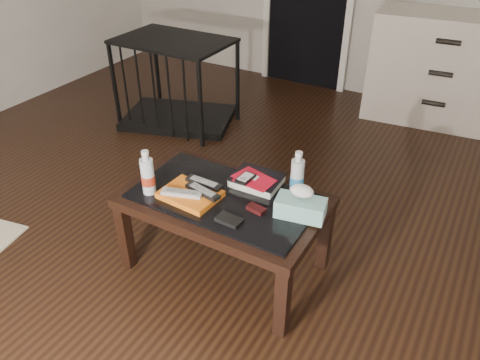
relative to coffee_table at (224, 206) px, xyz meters
The scene contains 16 objects.
ground 0.57m from the coffee_table, 141.78° to the left, with size 5.00×5.00×0.00m, color black.
coffee_table is the anchor object (origin of this frame).
dresser 2.56m from the coffee_table, 75.69° to the left, with size 1.24×0.61×0.90m.
pet_crate 1.87m from the coffee_table, 133.87° to the left, with size 1.04×0.85×0.71m.
magazines 0.19m from the coffee_table, 147.66° to the right, with size 0.28×0.21×0.03m, color orange.
remote_silver 0.23m from the coffee_table, 141.74° to the right, with size 0.20×0.05×0.02m, color #A8A8AC.
remote_black_front 0.15m from the coffee_table, 142.28° to the right, with size 0.20×0.05×0.02m, color black.
remote_black_back 0.16m from the coffee_table, behind, with size 0.20×0.05×0.02m, color black.
textbook 0.22m from the coffee_table, 63.22° to the left, with size 0.25×0.20×0.05m, color black.
dvd_mailers 0.21m from the coffee_table, 62.21° to the left, with size 0.19×0.14×0.01m, color red.
ipod 0.18m from the coffee_table, 64.28° to the left, with size 0.06×0.10×0.02m, color black.
flip_phone 0.21m from the coffee_table, ahead, with size 0.09×0.05×0.02m, color black.
wallet 0.22m from the coffee_table, 52.12° to the right, with size 0.12×0.07×0.02m, color black.
water_bottle_left 0.42m from the coffee_table, 155.45° to the right, with size 0.07×0.07×0.24m, color silver.
water_bottle_right 0.40m from the coffee_table, 33.60° to the left, with size 0.07×0.07×0.24m, color silver.
tissue_box 0.41m from the coffee_table, ahead, with size 0.23×0.12×0.09m, color teal.
Camera 1 is at (1.34, -1.87, 1.80)m, focal length 35.00 mm.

